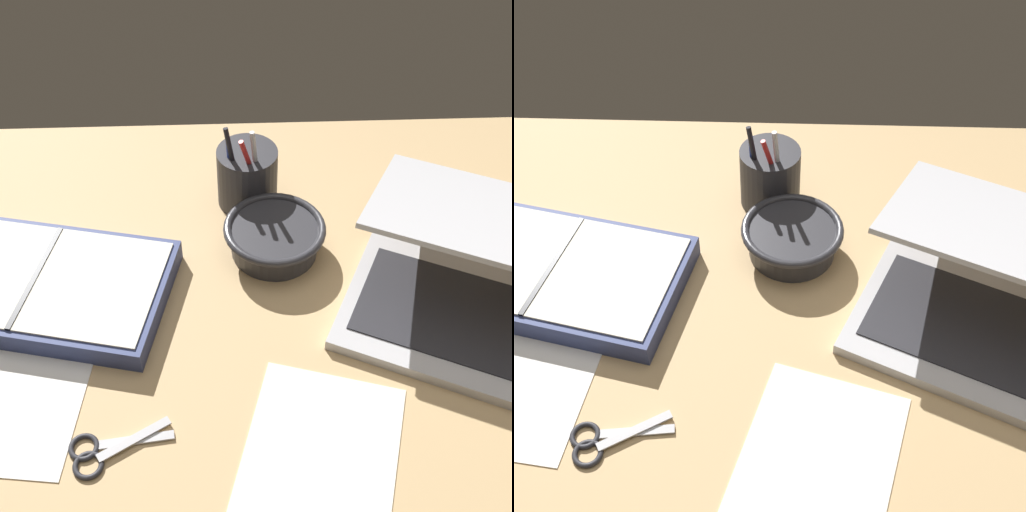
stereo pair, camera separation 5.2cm
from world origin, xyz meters
TOP-DOWN VIEW (x-y plane):
  - desk_top at (0.00, 0.00)cm, footprint 140.00×100.00cm
  - laptop at (30.99, 3.44)cm, footprint 43.46×43.01cm
  - bowl at (3.82, 16.38)cm, footprint 15.89×15.89cm
  - pen_cup at (-0.35, 28.16)cm, footprint 9.92×9.92cm
  - planner at (-31.53, 8.85)cm, footprint 41.95×29.79cm
  - scissors at (-19.97, -17.82)cm, footprint 13.22×8.25cm
  - paper_sheet_front at (6.81, -21.87)cm, footprint 26.27×33.58cm
  - paper_sheet_beside_planner at (-30.42, -8.19)cm, footprint 18.33×26.78cm

SIDE VIEW (x-z plane):
  - desk_top at x=0.00cm, z-range 0.00..2.00cm
  - paper_sheet_front at x=6.81cm, z-range 2.00..2.16cm
  - paper_sheet_beside_planner at x=-30.42cm, z-range 2.00..2.16cm
  - scissors at x=-19.97cm, z-range 1.94..2.74cm
  - planner at x=-31.53cm, z-range 1.91..5.95cm
  - bowl at x=3.82cm, z-range 2.32..7.73cm
  - laptop at x=30.99cm, z-range -0.81..15.35cm
  - pen_cup at x=-0.35cm, z-range -0.83..15.42cm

